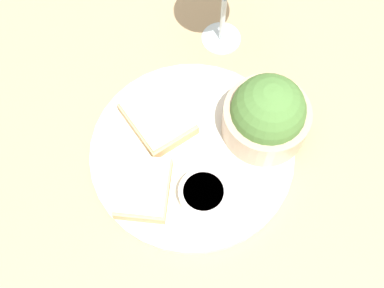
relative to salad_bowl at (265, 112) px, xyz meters
The scene contains 6 objects.
ground_plane 0.12m from the salad_bowl, 92.69° to the left, with size 4.00×4.00×0.00m, color tan.
dinner_plate 0.12m from the salad_bowl, 92.69° to the left, with size 0.28×0.28×0.01m.
salad_bowl is the anchor object (origin of this frame).
sauce_ramekin 0.14m from the salad_bowl, 123.59° to the left, with size 0.06×0.06×0.03m.
cheese_toast_near 0.15m from the salad_bowl, 69.33° to the left, with size 0.11×0.10×0.03m.
cheese_toast_far 0.19m from the salad_bowl, 102.72° to the left, with size 0.10×0.10×0.03m.
Camera 1 is at (-0.25, 0.08, 0.62)m, focal length 45.00 mm.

